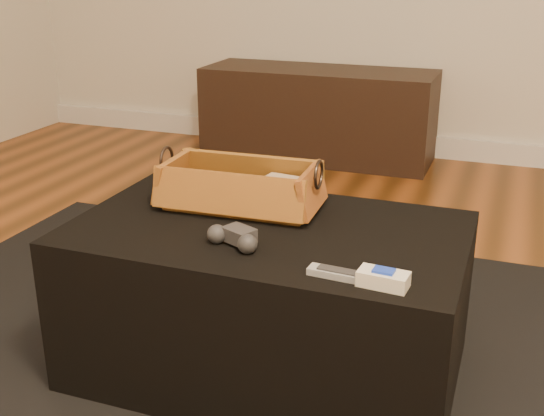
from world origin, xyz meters
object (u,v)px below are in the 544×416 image
(cream_gadget, at_px, (383,279))
(game_controller, at_px, (235,237))
(silver_remote, at_px, (345,275))
(media_cabinet, at_px, (318,114))
(ottoman, at_px, (268,300))
(wicker_basket, at_px, (240,189))
(tv_remote, at_px, (231,199))

(cream_gadget, bearing_deg, game_controller, 167.48)
(game_controller, distance_m, silver_remote, 0.30)
(media_cabinet, height_order, game_controller, media_cabinet)
(silver_remote, bearing_deg, game_controller, 165.25)
(silver_remote, bearing_deg, media_cabinet, 107.87)
(ottoman, xyz_separation_m, wicker_basket, (-0.12, 0.11, 0.26))
(game_controller, bearing_deg, ottoman, 79.21)
(media_cabinet, distance_m, ottoman, 2.15)
(game_controller, xyz_separation_m, silver_remote, (0.29, -0.08, -0.01))
(ottoman, relative_size, cream_gadget, 9.14)
(media_cabinet, bearing_deg, silver_remote, -72.13)
(tv_remote, bearing_deg, game_controller, -72.70)
(game_controller, height_order, silver_remote, game_controller)
(media_cabinet, distance_m, silver_remote, 2.44)
(ottoman, bearing_deg, cream_gadget, -33.49)
(tv_remote, bearing_deg, ottoman, -41.26)
(media_cabinet, distance_m, game_controller, 2.29)
(media_cabinet, bearing_deg, game_controller, -78.43)
(ottoman, height_order, tv_remote, tv_remote)
(wicker_basket, height_order, game_controller, wicker_basket)
(tv_remote, distance_m, cream_gadget, 0.58)
(tv_remote, relative_size, game_controller, 1.53)
(silver_remote, bearing_deg, ottoman, 139.62)
(tv_remote, distance_m, game_controller, 0.26)
(tv_remote, bearing_deg, wicker_basket, 30.87)
(ottoman, bearing_deg, wicker_basket, 137.69)
(wicker_basket, bearing_deg, silver_remote, -41.00)
(tv_remote, relative_size, silver_remote, 1.41)
(cream_gadget, bearing_deg, media_cabinet, 109.70)
(media_cabinet, height_order, silver_remote, media_cabinet)
(media_cabinet, bearing_deg, cream_gadget, -70.30)
(ottoman, bearing_deg, media_cabinet, 103.07)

